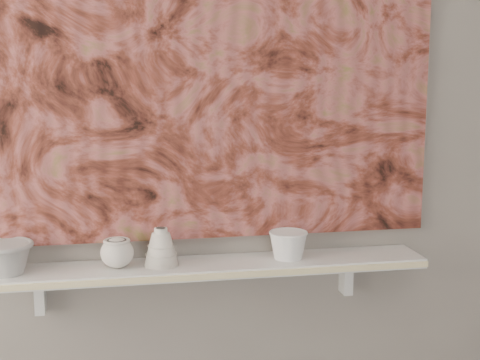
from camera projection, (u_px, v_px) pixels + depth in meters
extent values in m
plane|color=gray|center=(197.00, 124.00, 2.07)|extent=(3.60, 0.00, 3.60)
cube|color=silver|center=(202.00, 268.00, 2.05)|extent=(1.40, 0.18, 0.03)
cube|color=beige|center=(206.00, 277.00, 1.96)|extent=(1.40, 0.01, 0.02)
cube|color=silver|center=(40.00, 294.00, 2.04)|extent=(0.03, 0.06, 0.12)
cube|color=silver|center=(346.00, 276.00, 2.21)|extent=(0.03, 0.06, 0.12)
cube|color=brown|center=(196.00, 61.00, 2.02)|extent=(1.50, 0.02, 1.10)
cube|color=black|center=(337.00, 159.00, 2.15)|extent=(0.09, 0.00, 0.08)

